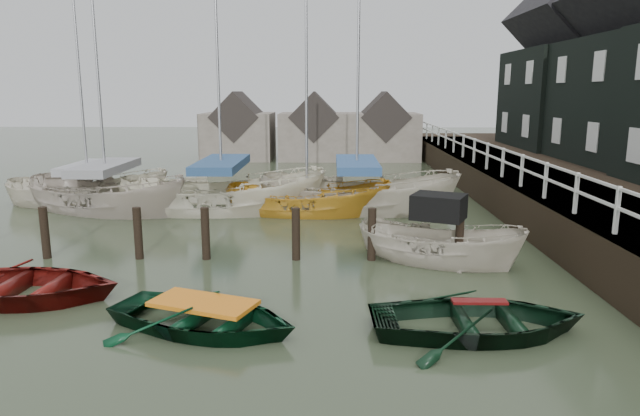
{
  "coord_description": "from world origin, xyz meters",
  "views": [
    {
      "loc": [
        2.14,
        -11.56,
        4.4
      ],
      "look_at": [
        1.83,
        3.03,
        1.4
      ],
      "focal_mm": 32.0,
      "sensor_mm": 36.0,
      "label": 1
    }
  ],
  "objects_px": {
    "sailboat_e": "(90,201)",
    "sailboat_b": "(223,209)",
    "rowboat_red": "(19,300)",
    "sailboat_a": "(108,209)",
    "sailboat_c": "(307,213)",
    "rowboat_green": "(205,329)",
    "motorboat": "(438,259)",
    "sailboat_d": "(356,208)",
    "rowboat_dkgreen": "(478,333)"
  },
  "relations": [
    {
      "from": "sailboat_e",
      "to": "sailboat_b",
      "type": "bearing_deg",
      "value": -115.03
    },
    {
      "from": "rowboat_red",
      "to": "sailboat_a",
      "type": "relative_size",
      "value": 0.38
    },
    {
      "from": "sailboat_a",
      "to": "sailboat_e",
      "type": "height_order",
      "value": "sailboat_a"
    },
    {
      "from": "rowboat_red",
      "to": "sailboat_c",
      "type": "bearing_deg",
      "value": -30.85
    },
    {
      "from": "rowboat_green",
      "to": "motorboat",
      "type": "xyz_separation_m",
      "value": [
        5.17,
        4.37,
        0.09
      ]
    },
    {
      "from": "rowboat_red",
      "to": "motorboat",
      "type": "bearing_deg",
      "value": -71.0
    },
    {
      "from": "rowboat_green",
      "to": "motorboat",
      "type": "bearing_deg",
      "value": -29.37
    },
    {
      "from": "sailboat_b",
      "to": "sailboat_d",
      "type": "bearing_deg",
      "value": -89.19
    },
    {
      "from": "rowboat_dkgreen",
      "to": "sailboat_e",
      "type": "xyz_separation_m",
      "value": [
        -12.43,
        12.33,
        0.06
      ]
    },
    {
      "from": "sailboat_a",
      "to": "sailboat_c",
      "type": "distance_m",
      "value": 7.49
    },
    {
      "from": "rowboat_red",
      "to": "sailboat_c",
      "type": "distance_m",
      "value": 10.72
    },
    {
      "from": "rowboat_red",
      "to": "sailboat_b",
      "type": "relative_size",
      "value": 0.35
    },
    {
      "from": "motorboat",
      "to": "sailboat_a",
      "type": "bearing_deg",
      "value": 84.96
    },
    {
      "from": "rowboat_red",
      "to": "sailboat_d",
      "type": "xyz_separation_m",
      "value": [
        7.66,
        9.6,
        0.06
      ]
    },
    {
      "from": "sailboat_a",
      "to": "sailboat_b",
      "type": "relative_size",
      "value": 0.92
    },
    {
      "from": "rowboat_dkgreen",
      "to": "sailboat_d",
      "type": "bearing_deg",
      "value": 7.14
    },
    {
      "from": "sailboat_b",
      "to": "sailboat_c",
      "type": "distance_m",
      "value": 3.19
    },
    {
      "from": "rowboat_dkgreen",
      "to": "sailboat_e",
      "type": "relative_size",
      "value": 0.39
    },
    {
      "from": "sailboat_b",
      "to": "sailboat_e",
      "type": "bearing_deg",
      "value": 73.29
    },
    {
      "from": "rowboat_dkgreen",
      "to": "sailboat_d",
      "type": "xyz_separation_m",
      "value": [
        -1.78,
        11.14,
        0.06
      ]
    },
    {
      "from": "rowboat_red",
      "to": "rowboat_green",
      "type": "height_order",
      "value": "rowboat_red"
    },
    {
      "from": "rowboat_green",
      "to": "sailboat_c",
      "type": "distance_m",
      "value": 10.58
    },
    {
      "from": "sailboat_a",
      "to": "sailboat_d",
      "type": "bearing_deg",
      "value": -65.29
    },
    {
      "from": "sailboat_a",
      "to": "sailboat_d",
      "type": "height_order",
      "value": "sailboat_d"
    },
    {
      "from": "rowboat_green",
      "to": "sailboat_d",
      "type": "bearing_deg",
      "value": 3.7
    },
    {
      "from": "sailboat_e",
      "to": "rowboat_red",
      "type": "bearing_deg",
      "value": -175.07
    },
    {
      "from": "rowboat_red",
      "to": "rowboat_green",
      "type": "distance_m",
      "value": 4.58
    },
    {
      "from": "rowboat_green",
      "to": "sailboat_c",
      "type": "relative_size",
      "value": 0.36
    },
    {
      "from": "rowboat_red",
      "to": "rowboat_green",
      "type": "relative_size",
      "value": 1.18
    },
    {
      "from": "motorboat",
      "to": "sailboat_e",
      "type": "distance_m",
      "value": 14.78
    },
    {
      "from": "motorboat",
      "to": "rowboat_red",
      "type": "bearing_deg",
      "value": 131.64
    },
    {
      "from": "rowboat_dkgreen",
      "to": "motorboat",
      "type": "distance_m",
      "value": 4.45
    },
    {
      "from": "motorboat",
      "to": "sailboat_c",
      "type": "distance_m",
      "value": 7.13
    },
    {
      "from": "sailboat_c",
      "to": "sailboat_d",
      "type": "relative_size",
      "value": 0.87
    },
    {
      "from": "sailboat_b",
      "to": "sailboat_e",
      "type": "xyz_separation_m",
      "value": [
        -5.63,
        1.45,
        0.0
      ]
    },
    {
      "from": "sailboat_a",
      "to": "sailboat_b",
      "type": "xyz_separation_m",
      "value": [
        4.31,
        0.06,
        -0.0
      ]
    },
    {
      "from": "rowboat_green",
      "to": "sailboat_d",
      "type": "xyz_separation_m",
      "value": [
        3.32,
        11.07,
        0.06
      ]
    },
    {
      "from": "motorboat",
      "to": "sailboat_b",
      "type": "relative_size",
      "value": 0.38
    },
    {
      "from": "motorboat",
      "to": "sailboat_d",
      "type": "height_order",
      "value": "sailboat_d"
    },
    {
      "from": "rowboat_green",
      "to": "rowboat_dkgreen",
      "type": "height_order",
      "value": "rowboat_dkgreen"
    },
    {
      "from": "rowboat_red",
      "to": "motorboat",
      "type": "distance_m",
      "value": 9.94
    },
    {
      "from": "motorboat",
      "to": "sailboat_a",
      "type": "xyz_separation_m",
      "value": [
        -11.18,
        6.37,
        -0.03
      ]
    },
    {
      "from": "sailboat_c",
      "to": "sailboat_e",
      "type": "distance_m",
      "value": 8.99
    },
    {
      "from": "sailboat_d",
      "to": "sailboat_b",
      "type": "bearing_deg",
      "value": 103.91
    },
    {
      "from": "sailboat_d",
      "to": "sailboat_e",
      "type": "xyz_separation_m",
      "value": [
        -10.65,
        1.19,
        0.0
      ]
    },
    {
      "from": "rowboat_green",
      "to": "sailboat_e",
      "type": "distance_m",
      "value": 14.28
    },
    {
      "from": "sailboat_b",
      "to": "sailboat_c",
      "type": "height_order",
      "value": "sailboat_b"
    },
    {
      "from": "sailboat_a",
      "to": "sailboat_b",
      "type": "height_order",
      "value": "sailboat_b"
    },
    {
      "from": "rowboat_red",
      "to": "sailboat_a",
      "type": "height_order",
      "value": "sailboat_a"
    },
    {
      "from": "rowboat_red",
      "to": "motorboat",
      "type": "relative_size",
      "value": 0.94
    }
  ]
}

